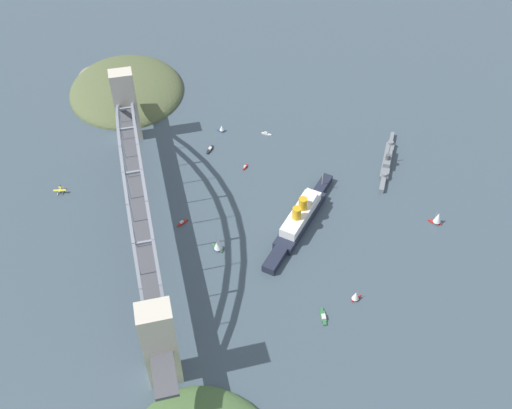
{
  "coord_description": "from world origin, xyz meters",
  "views": [
    {
      "loc": [
        277.94,
        10.14,
        284.68
      ],
      "look_at": [
        0.0,
        78.85,
        8.0
      ],
      "focal_mm": 39.48,
      "sensor_mm": 36.0,
      "label": 1
    }
  ],
  "objects_px": {
    "small_boat_6": "(218,244)",
    "small_boat_7": "(266,134)",
    "harbor_arch_bridge": "(139,197)",
    "small_boat_3": "(210,149)",
    "naval_cruiser": "(387,160)",
    "ocean_liner": "(300,217)",
    "small_boat_0": "(356,296)",
    "small_boat_5": "(438,218)",
    "seaplane_taxiing_near_bridge": "(60,191)",
    "small_boat_1": "(222,128)",
    "small_boat_2": "(323,317)",
    "small_boat_8": "(245,167)",
    "small_boat_4": "(182,223)"
  },
  "relations": [
    {
      "from": "harbor_arch_bridge",
      "to": "ocean_liner",
      "type": "relative_size",
      "value": 3.45
    },
    {
      "from": "harbor_arch_bridge",
      "to": "ocean_liner",
      "type": "distance_m",
      "value": 111.07
    },
    {
      "from": "small_boat_7",
      "to": "small_boat_1",
      "type": "bearing_deg",
      "value": -110.14
    },
    {
      "from": "small_boat_1",
      "to": "small_boat_4",
      "type": "height_order",
      "value": "small_boat_1"
    },
    {
      "from": "small_boat_8",
      "to": "harbor_arch_bridge",
      "type": "bearing_deg",
      "value": -58.64
    },
    {
      "from": "harbor_arch_bridge",
      "to": "small_boat_6",
      "type": "xyz_separation_m",
      "value": [
        28.15,
        45.81,
        -27.51
      ]
    },
    {
      "from": "harbor_arch_bridge",
      "to": "small_boat_4",
      "type": "xyz_separation_m",
      "value": [
        -1.76,
        25.8,
        -31.88
      ]
    },
    {
      "from": "seaplane_taxiing_near_bridge",
      "to": "small_boat_3",
      "type": "bearing_deg",
      "value": 101.15
    },
    {
      "from": "small_boat_3",
      "to": "seaplane_taxiing_near_bridge",
      "type": "bearing_deg",
      "value": -78.85
    },
    {
      "from": "small_boat_4",
      "to": "small_boat_8",
      "type": "relative_size",
      "value": 1.36
    },
    {
      "from": "ocean_liner",
      "to": "small_boat_0",
      "type": "distance_m",
      "value": 72.4
    },
    {
      "from": "seaplane_taxiing_near_bridge",
      "to": "small_boat_2",
      "type": "relative_size",
      "value": 0.76
    },
    {
      "from": "small_boat_7",
      "to": "ocean_liner",
      "type": "bearing_deg",
      "value": -1.71
    },
    {
      "from": "ocean_liner",
      "to": "small_boat_2",
      "type": "relative_size",
      "value": 6.61
    },
    {
      "from": "ocean_liner",
      "to": "small_boat_1",
      "type": "distance_m",
      "value": 123.37
    },
    {
      "from": "small_boat_0",
      "to": "small_boat_3",
      "type": "relative_size",
      "value": 0.8
    },
    {
      "from": "naval_cruiser",
      "to": "small_boat_0",
      "type": "relative_size",
      "value": 8.19
    },
    {
      "from": "ocean_liner",
      "to": "seaplane_taxiing_near_bridge",
      "type": "distance_m",
      "value": 179.51
    },
    {
      "from": "small_boat_0",
      "to": "ocean_liner",
      "type": "bearing_deg",
      "value": -168.94
    },
    {
      "from": "seaplane_taxiing_near_bridge",
      "to": "small_boat_7",
      "type": "height_order",
      "value": "seaplane_taxiing_near_bridge"
    },
    {
      "from": "naval_cruiser",
      "to": "seaplane_taxiing_near_bridge",
      "type": "distance_m",
      "value": 251.12
    },
    {
      "from": "small_boat_1",
      "to": "small_boat_7",
      "type": "height_order",
      "value": "small_boat_1"
    },
    {
      "from": "small_boat_6",
      "to": "small_boat_7",
      "type": "relative_size",
      "value": 1.5
    },
    {
      "from": "naval_cruiser",
      "to": "seaplane_taxiing_near_bridge",
      "type": "xyz_separation_m",
      "value": [
        -26.6,
        -249.7,
        -1.27
      ]
    },
    {
      "from": "ocean_liner",
      "to": "small_boat_5",
      "type": "relative_size",
      "value": 7.48
    },
    {
      "from": "ocean_liner",
      "to": "small_boat_6",
      "type": "height_order",
      "value": "ocean_liner"
    },
    {
      "from": "small_boat_2",
      "to": "small_boat_8",
      "type": "relative_size",
      "value": 2.01
    },
    {
      "from": "ocean_liner",
      "to": "small_boat_7",
      "type": "xyz_separation_m",
      "value": [
        -106.16,
        3.17,
        -5.26
      ]
    },
    {
      "from": "small_boat_6",
      "to": "seaplane_taxiing_near_bridge",
      "type": "bearing_deg",
      "value": -128.99
    },
    {
      "from": "small_boat_0",
      "to": "small_boat_4",
      "type": "relative_size",
      "value": 0.95
    },
    {
      "from": "harbor_arch_bridge",
      "to": "small_boat_7",
      "type": "relative_size",
      "value": 37.42
    },
    {
      "from": "harbor_arch_bridge",
      "to": "small_boat_8",
      "type": "relative_size",
      "value": 45.93
    },
    {
      "from": "small_boat_3",
      "to": "naval_cruiser",
      "type": "bearing_deg",
      "value": 69.42
    },
    {
      "from": "small_boat_5",
      "to": "seaplane_taxiing_near_bridge",
      "type": "bearing_deg",
      "value": -110.5
    },
    {
      "from": "ocean_liner",
      "to": "small_boat_7",
      "type": "relative_size",
      "value": 10.85
    },
    {
      "from": "small_boat_4",
      "to": "small_boat_1",
      "type": "bearing_deg",
      "value": 154.02
    },
    {
      "from": "small_boat_0",
      "to": "small_boat_8",
      "type": "distance_m",
      "value": 144.31
    },
    {
      "from": "harbor_arch_bridge",
      "to": "naval_cruiser",
      "type": "bearing_deg",
      "value": 98.53
    },
    {
      "from": "small_boat_2",
      "to": "small_boat_6",
      "type": "xyz_separation_m",
      "value": [
        -68.95,
        -50.86,
        4.41
      ]
    },
    {
      "from": "ocean_liner",
      "to": "small_boat_8",
      "type": "relative_size",
      "value": 13.32
    },
    {
      "from": "small_boat_3",
      "to": "small_boat_8",
      "type": "xyz_separation_m",
      "value": [
        28.31,
        22.62,
        -0.0
      ]
    },
    {
      "from": "small_boat_2",
      "to": "small_boat_5",
      "type": "bearing_deg",
      "value": 118.7
    },
    {
      "from": "small_boat_0",
      "to": "seaplane_taxiing_near_bridge",
      "type": "bearing_deg",
      "value": -129.12
    },
    {
      "from": "small_boat_3",
      "to": "small_boat_5",
      "type": "relative_size",
      "value": 0.91
    },
    {
      "from": "small_boat_3",
      "to": "small_boat_6",
      "type": "xyz_separation_m",
      "value": [
        106.71,
        -14.01,
        4.49
      ]
    },
    {
      "from": "small_boat_2",
      "to": "small_boat_3",
      "type": "xyz_separation_m",
      "value": [
        -175.66,
        -36.85,
        -0.07
      ]
    },
    {
      "from": "harbor_arch_bridge",
      "to": "small_boat_1",
      "type": "relative_size",
      "value": 41.27
    },
    {
      "from": "small_boat_4",
      "to": "small_boat_5",
      "type": "bearing_deg",
      "value": 76.28
    },
    {
      "from": "harbor_arch_bridge",
      "to": "small_boat_6",
      "type": "distance_m",
      "value": 60.4
    },
    {
      "from": "ocean_liner",
      "to": "small_boat_4",
      "type": "relative_size",
      "value": 9.81
    }
  ]
}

